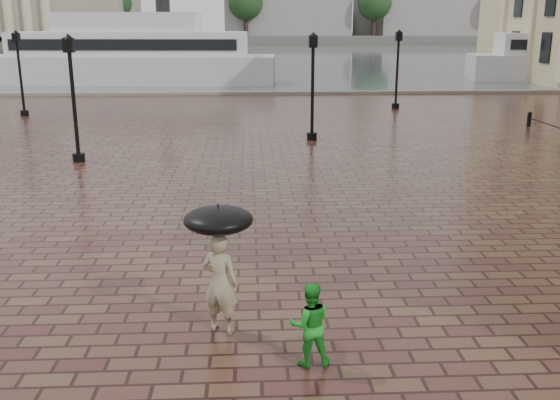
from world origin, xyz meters
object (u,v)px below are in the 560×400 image
at_px(child_pedestrian, 310,324).
at_px(street_lamps, 211,79).
at_px(ferry_near, 131,55).
at_px(adult_pedestrian, 220,283).

bearing_deg(child_pedestrian, street_lamps, -86.88).
bearing_deg(ferry_near, street_lamps, -67.03).
bearing_deg(street_lamps, ferry_near, 108.74).
distance_m(street_lamps, ferry_near, 24.66).
height_order(adult_pedestrian, ferry_near, ferry_near).
bearing_deg(child_pedestrian, adult_pedestrian, -43.06).
bearing_deg(ferry_near, adult_pedestrian, -74.06).
xyz_separation_m(child_pedestrian, ferry_near, (-10.53, 45.38, 1.71)).
height_order(street_lamps, ferry_near, ferry_near).
height_order(street_lamps, adult_pedestrian, street_lamps).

